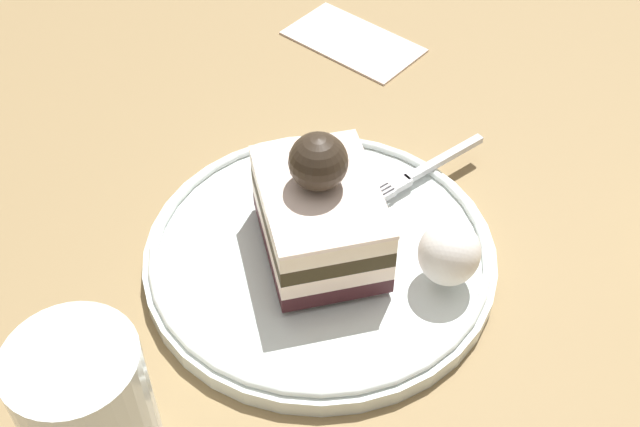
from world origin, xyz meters
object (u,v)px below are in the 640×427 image
at_px(drink_glass_near, 94,425).
at_px(cake_slice, 320,212).
at_px(fork, 419,172).
at_px(whipped_cream_dollop, 449,253).
at_px(folded_napkin, 353,41).
at_px(dessert_plate, 320,254).

bearing_deg(drink_glass_near, cake_slice, -26.16).
height_order(fork, drink_glass_near, drink_glass_near).
height_order(whipped_cream_dollop, folded_napkin, whipped_cream_dollop).
distance_m(dessert_plate, cake_slice, 0.04).
bearing_deg(fork, drink_glass_near, 150.55).
bearing_deg(fork, dessert_plate, 144.43).
distance_m(dessert_plate, drink_glass_near, 0.19).
bearing_deg(folded_napkin, cake_slice, -175.68).
bearing_deg(cake_slice, whipped_cream_dollop, -97.44).
distance_m(fork, folded_napkin, 0.19).
xyz_separation_m(whipped_cream_dollop, folded_napkin, (0.27, 0.10, -0.04)).
height_order(whipped_cream_dollop, drink_glass_near, drink_glass_near).
xyz_separation_m(dessert_plate, drink_glass_near, (-0.17, 0.08, 0.04)).
distance_m(dessert_plate, whipped_cream_dollop, 0.09).
bearing_deg(folded_napkin, drink_glass_near, 171.50).
relative_size(whipped_cream_dollop, drink_glass_near, 0.40).
xyz_separation_m(whipped_cream_dollop, drink_glass_near, (-0.16, 0.17, 0.01)).
height_order(dessert_plate, drink_glass_near, drink_glass_near).
height_order(whipped_cream_dollop, fork, whipped_cream_dollop).
height_order(fork, folded_napkin, fork).
height_order(cake_slice, drink_glass_near, drink_glass_near).
bearing_deg(cake_slice, folded_napkin, 4.32).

